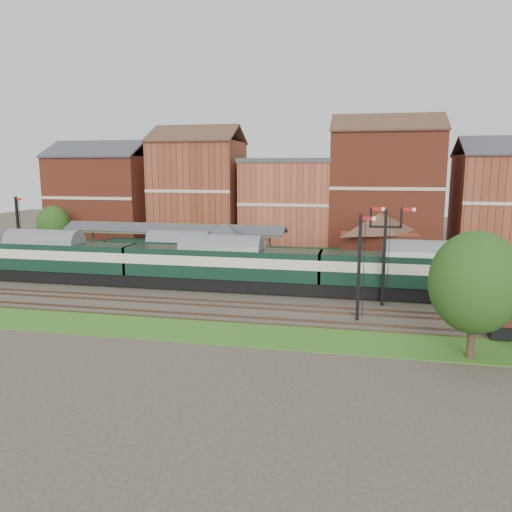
% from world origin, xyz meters
% --- Properties ---
extents(ground, '(160.00, 160.00, 0.00)m').
position_xyz_m(ground, '(0.00, 0.00, 0.00)').
color(ground, '#473D33').
rests_on(ground, ground).
extents(grass_back, '(90.00, 4.50, 0.06)m').
position_xyz_m(grass_back, '(0.00, 16.00, 0.03)').
color(grass_back, '#2D6619').
rests_on(grass_back, ground).
extents(grass_front, '(90.00, 5.00, 0.06)m').
position_xyz_m(grass_front, '(0.00, -12.00, 0.03)').
color(grass_front, '#2D6619').
rests_on(grass_front, ground).
extents(fence, '(90.00, 0.12, 1.50)m').
position_xyz_m(fence, '(0.00, 18.00, 0.75)').
color(fence, '#193823').
rests_on(fence, ground).
extents(platform, '(55.00, 3.40, 1.00)m').
position_xyz_m(platform, '(-5.00, 9.75, 0.50)').
color(platform, '#2D2D2D').
rests_on(platform, ground).
extents(signal_box, '(5.40, 5.40, 6.00)m').
position_xyz_m(signal_box, '(-3.00, 3.25, 3.19)').
color(signal_box, '#5F7050').
rests_on(signal_box, ground).
extents(brick_hut, '(3.20, 2.64, 2.94)m').
position_xyz_m(brick_hut, '(5.00, 3.25, 1.20)').
color(brick_hut, brown).
rests_on(brick_hut, ground).
extents(station_building, '(8.10, 8.10, 5.90)m').
position_xyz_m(station_building, '(12.00, 9.75, 3.96)').
color(station_building, '#953C26').
rests_on(station_building, platform).
extents(canopy, '(26.00, 3.89, 4.08)m').
position_xyz_m(canopy, '(-11.00, 9.75, 4.58)').
color(canopy, '#4D5032').
rests_on(canopy, platform).
extents(semaphore_bracket, '(3.60, 0.25, 8.18)m').
position_xyz_m(semaphore_bracket, '(12.04, -2.50, 4.63)').
color(semaphore_bracket, black).
rests_on(semaphore_bracket, ground).
extents(semaphore_platform_end, '(1.23, 0.25, 8.00)m').
position_xyz_m(semaphore_platform_end, '(-29.98, 8.00, 4.16)').
color(semaphore_platform_end, black).
rests_on(semaphore_platform_end, ground).
extents(semaphore_siding, '(1.23, 0.25, 8.00)m').
position_xyz_m(semaphore_siding, '(10.02, -7.00, 4.16)').
color(semaphore_siding, black).
rests_on(semaphore_siding, ground).
extents(town_backdrop, '(69.00, 10.00, 16.00)m').
position_xyz_m(town_backdrop, '(-0.18, 25.00, 7.00)').
color(town_backdrop, '#953C26').
rests_on(town_backdrop, ground).
extents(dmu_train, '(55.24, 2.90, 4.24)m').
position_xyz_m(dmu_train, '(-2.58, 0.00, 2.48)').
color(dmu_train, black).
rests_on(dmu_train, ground).
extents(platform_railcar, '(16.37, 2.58, 3.77)m').
position_xyz_m(platform_railcar, '(-9.16, 6.50, 2.22)').
color(platform_railcar, black).
rests_on(platform_railcar, ground).
extents(tree_far, '(5.32, 5.32, 7.76)m').
position_xyz_m(tree_far, '(16.70, -13.56, 4.69)').
color(tree_far, '#382619').
rests_on(tree_far, ground).
extents(tree_back, '(4.36, 4.36, 6.37)m').
position_xyz_m(tree_back, '(-30.48, 15.76, 3.85)').
color(tree_back, '#382619').
rests_on(tree_back, ground).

